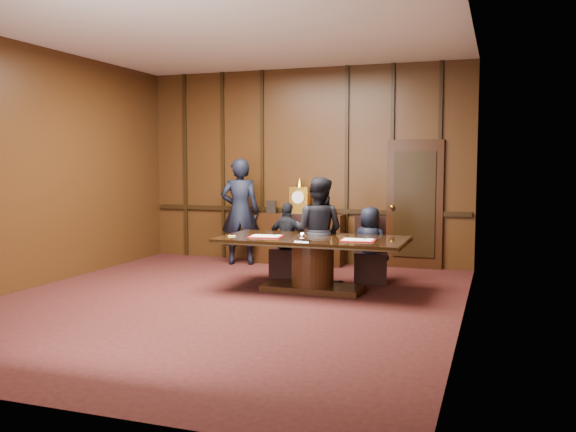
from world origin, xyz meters
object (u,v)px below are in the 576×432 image
object	(u,v)px
conference_table	(313,255)
witness_right	(318,231)
witness_left	(240,212)
signatory_right	(370,245)
signatory_left	(288,240)
sideboard	(300,237)

from	to	relation	value
conference_table	witness_right	bearing A→B (deg)	96.90
conference_table	witness_left	distance (m)	2.61
conference_table	witness_left	world-z (taller)	witness_left
signatory_right	witness_left	xyz separation A→B (m)	(-2.53, 0.95, 0.36)
signatory_left	conference_table	bearing A→B (deg)	133.26
witness_left	witness_right	world-z (taller)	witness_left
sideboard	signatory_right	xyz separation A→B (m)	(1.55, -1.36, 0.09)
sideboard	signatory_right	bearing A→B (deg)	-41.28
witness_left	witness_right	size ratio (longest dim) A/B	1.18
sideboard	witness_right	world-z (taller)	witness_right
conference_table	witness_left	xyz separation A→B (m)	(-1.88, 1.75, 0.43)
signatory_left	witness_right	bearing A→B (deg)	155.88
sideboard	conference_table	bearing A→B (deg)	-67.40
witness_left	sideboard	bearing A→B (deg)	-174.97
signatory_left	witness_right	distance (m)	0.70
conference_table	signatory_right	world-z (taller)	signatory_right
signatory_right	witness_right	xyz separation A→B (m)	(-0.71, -0.32, 0.22)
conference_table	witness_right	size ratio (longest dim) A/B	1.64
signatory_right	witness_right	distance (m)	0.81
witness_right	sideboard	bearing A→B (deg)	-56.59
sideboard	witness_right	size ratio (longest dim) A/B	1.00
signatory_left	witness_left	distance (m)	1.60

